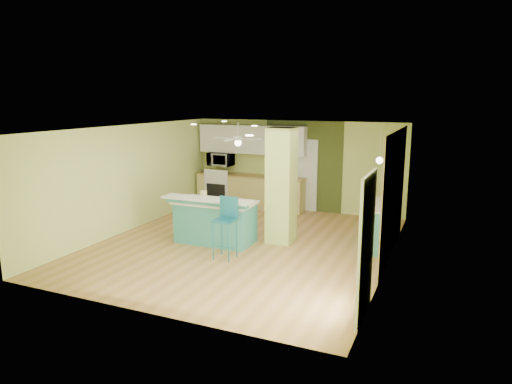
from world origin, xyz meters
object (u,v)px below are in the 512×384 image
Objects in this scene: fruit_bowl at (273,176)px; canister at (203,195)px; peninsula at (215,221)px; side_counter at (380,225)px; bar_stool at (227,218)px.

canister is at bearing -98.21° from fruit_bowl.
peninsula is 1.38× the size of side_counter.
fruit_bowl reaches higher than side_counter.
canister is (-0.45, -3.10, 0.03)m from fruit_bowl.
canister reaches higher than fruit_bowl.
peninsula is at bearing -24.84° from canister.
fruit_bowl is 3.14m from canister.
peninsula is 6.55× the size of fruit_bowl.
peninsula is at bearing 133.57° from bar_stool.
bar_stool is 1.42m from canister.
bar_stool reaches higher than canister.
fruit_bowl is (-3.28, 2.17, 0.51)m from side_counter.
peninsula is 11.90× the size of canister.
fruit_bowl is at bearing 100.38° from bar_stool.
fruit_bowl is at bearing 81.79° from canister.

